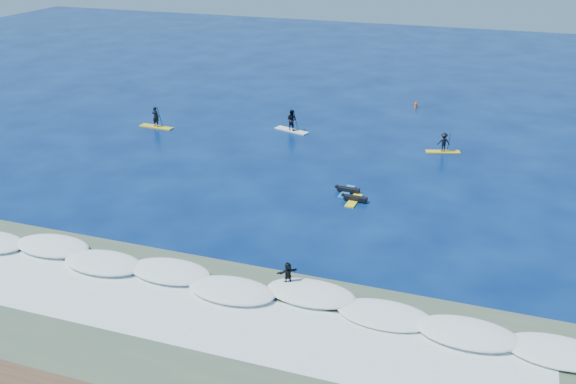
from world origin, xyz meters
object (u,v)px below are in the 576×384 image
(prone_paddler_far, at_px, (347,190))
(wave_surfer, at_px, (288,275))
(prone_paddler_near, at_px, (354,199))
(sup_paddler_center, at_px, (292,122))
(sup_paddler_left, at_px, (156,120))
(marker_buoy, at_px, (416,105))
(sup_paddler_right, at_px, (444,144))

(prone_paddler_far, bearing_deg, wave_surfer, -176.43)
(prone_paddler_near, distance_m, prone_paddler_far, 1.56)
(prone_paddler_far, distance_m, wave_surfer, 13.38)
(sup_paddler_center, xyz_separation_m, wave_surfer, (8.54, -25.34, -0.10))
(sup_paddler_left, xyz_separation_m, prone_paddler_near, (21.39, -10.10, -0.55))
(marker_buoy, bearing_deg, sup_paddler_right, -71.34)
(sup_paddler_right, relative_size, wave_surfer, 1.65)
(sup_paddler_left, bearing_deg, marker_buoy, 37.65)
(sup_paddler_left, distance_m, sup_paddler_right, 26.07)
(marker_buoy, bearing_deg, sup_paddler_center, -130.22)
(sup_paddler_right, height_order, marker_buoy, sup_paddler_right)
(sup_paddler_center, distance_m, prone_paddler_near, 16.17)
(sup_paddler_left, height_order, sup_paddler_right, sup_paddler_left)
(prone_paddler_near, relative_size, marker_buoy, 3.17)
(wave_surfer, distance_m, marker_buoy, 36.65)
(wave_surfer, bearing_deg, prone_paddler_far, 49.02)
(wave_surfer, bearing_deg, prone_paddler_near, 45.11)
(sup_paddler_center, height_order, prone_paddler_far, sup_paddler_center)
(sup_paddler_right, bearing_deg, prone_paddler_far, -133.78)
(sup_paddler_left, bearing_deg, prone_paddler_far, -19.15)
(prone_paddler_near, xyz_separation_m, prone_paddler_far, (-0.84, 1.31, -0.00))
(sup_paddler_left, height_order, wave_surfer, sup_paddler_left)
(sup_paddler_center, bearing_deg, prone_paddler_far, -37.33)
(sup_paddler_left, xyz_separation_m, marker_buoy, (21.77, 14.49, -0.39))
(sup_paddler_left, bearing_deg, wave_surfer, -42.86)
(sup_paddler_center, distance_m, sup_paddler_right, 13.84)
(sup_paddler_left, distance_m, prone_paddler_far, 22.35)
(marker_buoy, bearing_deg, sup_paddler_left, -146.35)
(sup_paddler_right, relative_size, prone_paddler_far, 1.23)
(prone_paddler_near, bearing_deg, prone_paddler_far, 35.32)
(sup_paddler_left, height_order, prone_paddler_far, sup_paddler_left)
(sup_paddler_right, distance_m, wave_surfer, 24.67)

